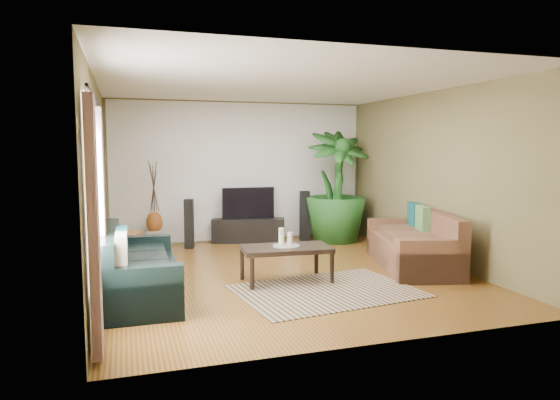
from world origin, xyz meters
name	(u,v)px	position (x,y,z in m)	size (l,w,h in m)	color
floor	(284,273)	(0.00, 0.00, 0.00)	(5.50, 5.50, 0.00)	brown
ceiling	(284,84)	(0.00, 0.00, 2.70)	(5.50, 5.50, 0.00)	white
wall_back	(241,172)	(0.00, 2.75, 1.35)	(5.00, 5.00, 0.00)	brown
wall_front	(378,200)	(0.00, -2.75, 1.35)	(5.00, 5.00, 0.00)	brown
wall_left	(98,184)	(-2.50, 0.00, 1.35)	(5.50, 5.50, 0.00)	brown
wall_right	(435,177)	(2.50, 0.00, 1.35)	(5.50, 5.50, 0.00)	brown
backwall_panel	(241,172)	(0.00, 2.74, 1.35)	(4.90, 4.90, 0.00)	white
window_pane	(92,191)	(-2.48, -1.60, 1.40)	(1.80, 1.80, 0.00)	white
curtain_near	(94,228)	(-2.43, -2.35, 1.15)	(0.08, 0.35, 2.20)	gray
curtain_far	(101,207)	(-2.43, -0.85, 1.15)	(0.08, 0.35, 2.20)	gray
curtain_rod	(93,96)	(-2.43, -1.60, 2.30)	(0.03, 0.03, 1.90)	black
sofa_left	(140,263)	(-2.03, -0.60, 0.42)	(2.01, 0.86, 0.85)	black
sofa_right	(412,239)	(2.00, -0.18, 0.42)	(2.10, 0.95, 0.85)	brown
area_rug	(326,291)	(0.23, -1.03, 0.01)	(2.20, 1.56, 0.01)	tan
coffee_table	(286,264)	(-0.11, -0.43, 0.24)	(1.18, 0.64, 0.48)	black
candle_tray	(286,246)	(-0.11, -0.43, 0.49)	(0.37, 0.37, 0.02)	gray
candle_tall	(281,237)	(-0.17, -0.40, 0.62)	(0.08, 0.08, 0.24)	#EDE5C8
candle_mid	(290,239)	(-0.07, -0.47, 0.59)	(0.08, 0.08, 0.18)	beige
candle_short	(290,239)	(-0.04, -0.37, 0.57)	(0.08, 0.08, 0.15)	beige
tv_stand	(248,230)	(0.08, 2.50, 0.23)	(1.38, 0.41, 0.46)	black
television	(248,203)	(0.08, 2.50, 0.76)	(1.01, 0.06, 0.60)	black
speaker_left	(189,224)	(-1.08, 2.25, 0.44)	(0.16, 0.18, 0.89)	black
speaker_right	(305,216)	(1.17, 2.34, 0.49)	(0.17, 0.19, 0.97)	black
potted_plant	(336,186)	(1.73, 2.09, 1.07)	(1.20, 1.20, 2.15)	#1C4F1A
plant_pot	(336,233)	(1.73, 2.09, 0.15)	(0.40, 0.40, 0.31)	black
pedestal	(155,239)	(-1.68, 2.46, 0.16)	(0.32, 0.32, 0.32)	#979794
vase	(154,223)	(-1.68, 2.46, 0.46)	(0.29, 0.29, 0.41)	brown
side_table	(121,252)	(-2.25, 0.88, 0.28)	(0.53, 0.53, 0.57)	#9A5C32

